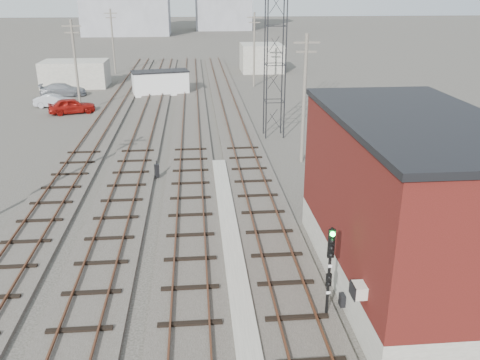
{
  "coord_description": "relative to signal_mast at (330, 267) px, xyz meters",
  "views": [
    {
      "loc": [
        -1.06,
        -6.32,
        11.87
      ],
      "look_at": [
        1.22,
        18.95,
        2.2
      ],
      "focal_mm": 38.0,
      "sensor_mm": 36.0,
      "label": 1
    }
  ],
  "objects": [
    {
      "name": "ground",
      "position": [
        -3.7,
        50.37,
        -2.2
      ],
      "size": [
        320.0,
        320.0,
        0.0
      ],
      "primitive_type": "plane",
      "color": "#282621",
      "rests_on": "ground"
    },
    {
      "name": "lattice_tower",
      "position": [
        1.8,
        25.37,
        5.3
      ],
      "size": [
        1.6,
        1.6,
        15.0
      ],
      "color": "black",
      "rests_on": "ground"
    },
    {
      "name": "shed_right",
      "position": [
        5.3,
        60.37,
        -0.2
      ],
      "size": [
        6.0,
        6.0,
        4.0
      ],
      "primitive_type": "cube",
      "color": "gray",
      "rests_on": "ground"
    },
    {
      "name": "utility_pole_left_b",
      "position": [
        -16.2,
        35.37,
        2.59
      ],
      "size": [
        1.8,
        0.24,
        9.0
      ],
      "color": "#595147",
      "rests_on": "ground"
    },
    {
      "name": "signal_mast",
      "position": [
        0.0,
        0.0,
        0.0
      ],
      "size": [
        0.4,
        0.41,
        3.81
      ],
      "color": "gray",
      "rests_on": "ground"
    },
    {
      "name": "utility_pole_left_c",
      "position": [
        -16.2,
        60.37,
        2.59
      ],
      "size": [
        1.8,
        0.24,
        9.0
      ],
      "color": "#595147",
      "rests_on": "ground"
    },
    {
      "name": "utility_pole_right_a",
      "position": [
        2.8,
        18.37,
        2.59
      ],
      "size": [
        1.8,
        0.24,
        9.0
      ],
      "color": "#595147",
      "rests_on": "ground"
    },
    {
      "name": "track_right",
      "position": [
        -1.2,
        29.37,
        -2.1
      ],
      "size": [
        3.2,
        90.0,
        0.39
      ],
      "color": "#332D28",
      "rests_on": "ground"
    },
    {
      "name": "car_grey",
      "position": [
        -19.9,
        44.11,
        -1.46
      ],
      "size": [
        5.37,
        2.77,
        1.49
      ],
      "primitive_type": "imported",
      "rotation": [
        0.0,
        0.0,
        1.71
      ],
      "color": "gray",
      "rests_on": "ground"
    },
    {
      "name": "site_trailer",
      "position": [
        -8.72,
        44.24,
        -0.81
      ],
      "size": [
        7.0,
        4.17,
        2.76
      ],
      "rotation": [
        0.0,
        0.0,
        0.21
      ],
      "color": "silver",
      "rests_on": "ground"
    },
    {
      "name": "car_silver",
      "position": [
        -19.49,
        38.36,
        -1.54
      ],
      "size": [
        4.08,
        1.6,
        1.32
      ],
      "primitive_type": "imported",
      "rotation": [
        0.0,
        0.0,
        1.52
      ],
      "color": "#AAACB2",
      "rests_on": "ground"
    },
    {
      "name": "utility_pole_right_b",
      "position": [
        2.8,
        48.37,
        2.59
      ],
      "size": [
        1.8,
        0.24,
        9.0
      ],
      "color": "#595147",
      "rests_on": "ground"
    },
    {
      "name": "shed_left",
      "position": [
        -19.7,
        50.37,
        -0.6
      ],
      "size": [
        8.0,
        5.0,
        3.2
      ],
      "primitive_type": "cube",
      "color": "gray",
      "rests_on": "ground"
    },
    {
      "name": "platform_curb",
      "position": [
        -3.2,
        4.37,
        -2.07
      ],
      "size": [
        0.9,
        28.0,
        0.26
      ],
      "primitive_type": "cube",
      "color": "gray",
      "rests_on": "ground"
    },
    {
      "name": "track_mid_right",
      "position": [
        -5.2,
        29.37,
        -2.1
      ],
      "size": [
        3.2,
        90.0,
        0.39
      ],
      "color": "#332D28",
      "rests_on": "ground"
    },
    {
      "name": "brick_building",
      "position": [
        3.8,
        2.37,
        1.43
      ],
      "size": [
        6.54,
        12.2,
        7.22
      ],
      "color": "gray",
      "rests_on": "ground"
    },
    {
      "name": "track_left",
      "position": [
        -13.2,
        29.37,
        -2.1
      ],
      "size": [
        3.2,
        90.0,
        0.39
      ],
      "color": "#332D28",
      "rests_on": "ground"
    },
    {
      "name": "track_mid_left",
      "position": [
        -9.2,
        29.37,
        -2.1
      ],
      "size": [
        3.2,
        90.0,
        0.39
      ],
      "color": "#332D28",
      "rests_on": "ground"
    },
    {
      "name": "car_red",
      "position": [
        -17.01,
        35.26,
        -1.43
      ],
      "size": [
        4.88,
        3.02,
        1.55
      ],
      "primitive_type": "imported",
      "rotation": [
        0.0,
        0.0,
        1.85
      ],
      "color": "maroon",
      "rests_on": "ground"
    },
    {
      "name": "switch_stand",
      "position": [
        -7.41,
        15.91,
        -1.66
      ],
      "size": [
        0.35,
        0.35,
        1.15
      ],
      "rotation": [
        0.0,
        0.0,
        0.4
      ],
      "color": "black",
      "rests_on": "ground"
    }
  ]
}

